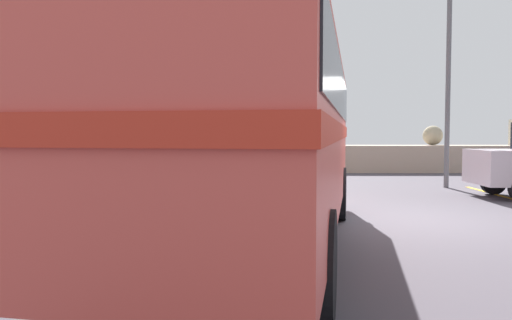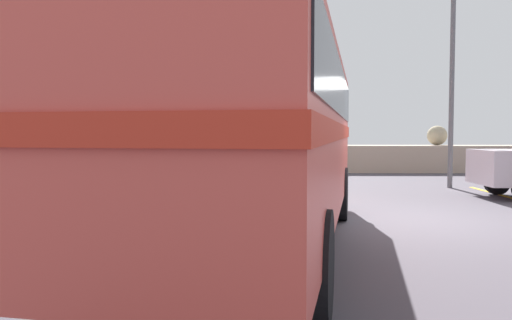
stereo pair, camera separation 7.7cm
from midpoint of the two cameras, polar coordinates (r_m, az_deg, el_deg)
ground at (r=9.81m, az=17.08°, el=-6.48°), size 32.00×26.00×0.02m
breakwater at (r=21.29m, az=7.94°, el=0.46°), size 31.36×1.97×2.36m
vintage_coach at (r=6.97m, az=-0.29°, el=6.67°), size 3.94×8.88×3.70m
second_coach at (r=9.70m, az=-23.78°, el=5.38°), size 5.13×8.89×3.70m
lamp_post at (r=16.06m, az=21.40°, el=10.96°), size 0.97×0.59×6.93m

